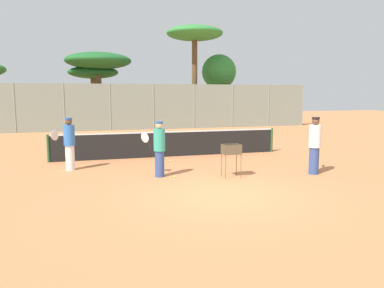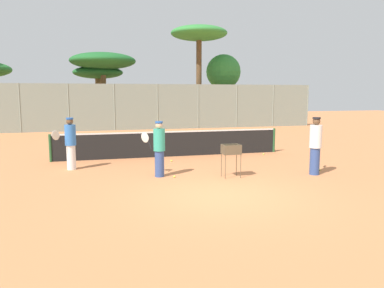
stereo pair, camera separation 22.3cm
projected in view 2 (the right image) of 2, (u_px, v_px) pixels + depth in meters
The scene contains 15 objects.
ground_plane at pixel (221, 195), 9.69m from camera, with size 80.00×80.00×0.00m, color #D37F4C.
tennis_net at pixel (171, 143), 15.58m from camera, with size 9.57×0.10×1.07m.
back_fence at pixel (136, 107), 26.90m from camera, with size 27.95×0.08×3.30m.
tree_0 at pixel (98, 74), 29.78m from camera, with size 3.93×3.93×4.77m.
tree_1 at pixel (223, 73), 31.05m from camera, with size 2.86×2.86×5.83m.
tree_2 at pixel (103, 62), 28.41m from camera, with size 4.96×4.96×5.69m.
tree_3 at pixel (199, 36), 29.36m from camera, with size 4.45×4.45×7.87m.
player_white_outfit at pixel (159, 148), 11.76m from camera, with size 0.73×0.70×1.76m.
player_red_cap at pixel (70, 143), 12.85m from camera, with size 0.80×0.63×1.80m.
player_yellow_shirt at pixel (315, 145), 12.06m from camera, with size 0.54×0.88×1.87m.
ball_cart at pixel (231, 152), 11.68m from camera, with size 0.56×0.41×1.04m.
tennis_ball_0 at pixel (264, 154), 16.07m from camera, with size 0.07×0.07×0.07m, color #D1E54C.
tennis_ball_1 at pixel (174, 177), 11.74m from camera, with size 0.07×0.07×0.07m, color #D1E54C.
tennis_ball_2 at pixel (171, 161), 14.50m from camera, with size 0.07×0.07×0.07m, color #D1E54C.
tennis_ball_3 at pixel (320, 170), 12.75m from camera, with size 0.07×0.07×0.07m, color #D1E54C.
Camera 2 is at (-3.17, -8.90, 2.62)m, focal length 35.00 mm.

